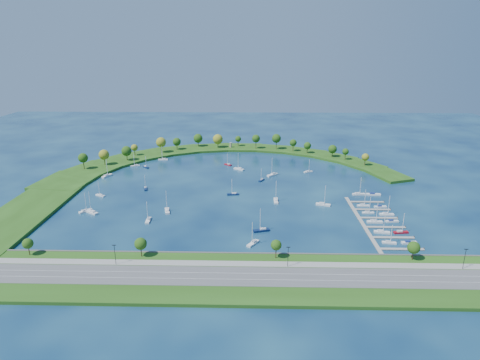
{
  "coord_description": "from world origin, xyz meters",
  "views": [
    {
      "loc": [
        12.11,
        -283.05,
        99.15
      ],
      "look_at": [
        5.0,
        5.0,
        4.0
      ],
      "focal_mm": 30.73,
      "sensor_mm": 36.0,
      "label": 1
    }
  ],
  "objects_px": {
    "moored_boat_0": "(167,210)",
    "moored_boat_10": "(146,188)",
    "docked_boat_0": "(389,242)",
    "docked_boat_7": "(387,214)",
    "docked_boat_3": "(401,232)",
    "moored_boat_1": "(92,212)",
    "moored_boat_16": "(148,220)",
    "moored_boat_12": "(163,159)",
    "docked_boat_11": "(373,194)",
    "moored_boat_9": "(262,180)",
    "moored_boat_13": "(135,165)",
    "moored_boat_7": "(233,194)",
    "moored_boat_11": "(100,195)",
    "docked_boat_8": "(363,205)",
    "moored_boat_4": "(253,243)",
    "moored_boat_14": "(85,210)",
    "moored_boat_19": "(262,230)",
    "docked_boat_1": "(409,242)",
    "harbor_tower": "(231,145)",
    "docked_boat_2": "(382,231)",
    "docked_boat_10": "(359,194)",
    "moored_boat_18": "(228,164)",
    "moored_boat_8": "(308,171)",
    "moored_boat_17": "(323,204)",
    "docked_boat_5": "(392,221)",
    "dock_system": "(374,222)",
    "moored_boat_2": "(239,169)",
    "moored_boat_6": "(276,200)",
    "docked_boat_4": "(375,221)",
    "moored_boat_5": "(107,175)",
    "moored_boat_15": "(273,174)",
    "moored_boat_3": "(146,167)",
    "docked_boat_6": "(368,212)"
  },
  "relations": [
    {
      "from": "moored_boat_8",
      "to": "moored_boat_17",
      "type": "height_order",
      "value": "moored_boat_17"
    },
    {
      "from": "moored_boat_9",
      "to": "moored_boat_13",
      "type": "distance_m",
      "value": 113.16
    },
    {
      "from": "moored_boat_7",
      "to": "docked_boat_11",
      "type": "distance_m",
      "value": 97.17
    },
    {
      "from": "moored_boat_8",
      "to": "docked_boat_1",
      "type": "bearing_deg",
      "value": -97.85
    },
    {
      "from": "moored_boat_8",
      "to": "moored_boat_19",
      "type": "height_order",
      "value": "moored_boat_19"
    },
    {
      "from": "moored_boat_0",
      "to": "moored_boat_1",
      "type": "relative_size",
      "value": 0.97
    },
    {
      "from": "moored_boat_5",
      "to": "moored_boat_18",
      "type": "height_order",
      "value": "moored_boat_5"
    },
    {
      "from": "docked_boat_8",
      "to": "docked_boat_1",
      "type": "bearing_deg",
      "value": -79.82
    },
    {
      "from": "moored_boat_0",
      "to": "moored_boat_10",
      "type": "relative_size",
      "value": 1.25
    },
    {
      "from": "dock_system",
      "to": "moored_boat_2",
      "type": "bearing_deg",
      "value": 127.91
    },
    {
      "from": "moored_boat_1",
      "to": "docked_boat_1",
      "type": "distance_m",
      "value": 184.91
    },
    {
      "from": "moored_boat_10",
      "to": "moored_boat_1",
      "type": "bearing_deg",
      "value": -43.92
    },
    {
      "from": "moored_boat_10",
      "to": "docked_boat_0",
      "type": "xyz_separation_m",
      "value": [
        148.48,
        -81.38,
        -0.01
      ]
    },
    {
      "from": "moored_boat_9",
      "to": "moored_boat_19",
      "type": "distance_m",
      "value": 89.91
    },
    {
      "from": "moored_boat_4",
      "to": "docked_boat_7",
      "type": "bearing_deg",
      "value": 149.97
    },
    {
      "from": "moored_boat_3",
      "to": "moored_boat_7",
      "type": "distance_m",
      "value": 100.36
    },
    {
      "from": "docked_boat_5",
      "to": "moored_boat_10",
      "type": "bearing_deg",
      "value": 156.04
    },
    {
      "from": "docked_boat_6",
      "to": "docked_boat_11",
      "type": "distance_m",
      "value": 34.77
    },
    {
      "from": "docked_boat_0",
      "to": "docked_boat_11",
      "type": "relative_size",
      "value": 1.09
    },
    {
      "from": "moored_boat_11",
      "to": "docked_boat_5",
      "type": "height_order",
      "value": "moored_boat_11"
    },
    {
      "from": "moored_boat_17",
      "to": "docked_boat_10",
      "type": "xyz_separation_m",
      "value": [
        28.01,
        20.19,
        -0.03
      ]
    },
    {
      "from": "harbor_tower",
      "to": "moored_boat_0",
      "type": "relative_size",
      "value": 0.35
    },
    {
      "from": "docked_boat_0",
      "to": "docked_boat_7",
      "type": "bearing_deg",
      "value": 82.75
    },
    {
      "from": "moored_boat_7",
      "to": "docked_boat_2",
      "type": "xyz_separation_m",
      "value": [
        84.81,
        -58.55,
        0.02
      ]
    },
    {
      "from": "docked_boat_5",
      "to": "docked_boat_1",
      "type": "bearing_deg",
      "value": -95.32
    },
    {
      "from": "harbor_tower",
      "to": "moored_boat_19",
      "type": "relative_size",
      "value": 0.35
    },
    {
      "from": "docked_boat_10",
      "to": "moored_boat_14",
      "type": "bearing_deg",
      "value": -175.16
    },
    {
      "from": "moored_boat_6",
      "to": "docked_boat_4",
      "type": "bearing_deg",
      "value": -119.73
    },
    {
      "from": "moored_boat_7",
      "to": "moored_boat_11",
      "type": "height_order",
      "value": "moored_boat_7"
    },
    {
      "from": "moored_boat_5",
      "to": "moored_boat_19",
      "type": "xyz_separation_m",
      "value": [
        119.7,
        -97.2,
        -0.02
      ]
    },
    {
      "from": "docked_boat_7",
      "to": "docked_boat_11",
      "type": "height_order",
      "value": "docked_boat_7"
    },
    {
      "from": "moored_boat_8",
      "to": "docked_boat_2",
      "type": "relative_size",
      "value": 0.87
    },
    {
      "from": "moored_boat_7",
      "to": "moored_boat_13",
      "type": "distance_m",
      "value": 110.18
    },
    {
      "from": "moored_boat_11",
      "to": "docked_boat_8",
      "type": "height_order",
      "value": "docked_boat_8"
    },
    {
      "from": "moored_boat_14",
      "to": "moored_boat_12",
      "type": "bearing_deg",
      "value": 29.58
    },
    {
      "from": "moored_boat_19",
      "to": "docked_boat_1",
      "type": "xyz_separation_m",
      "value": [
        77.0,
        -12.92,
        -0.36
      ]
    },
    {
      "from": "harbor_tower",
      "to": "docked_boat_2",
      "type": "height_order",
      "value": "docked_boat_2"
    },
    {
      "from": "moored_boat_11",
      "to": "docked_boat_10",
      "type": "xyz_separation_m",
      "value": [
        178.58,
        6.77,
        0.06
      ]
    },
    {
      "from": "docked_boat_3",
      "to": "docked_boat_7",
      "type": "xyz_separation_m",
      "value": [
        -0.01,
        25.07,
        0.03
      ]
    },
    {
      "from": "moored_boat_2",
      "to": "docked_boat_11",
      "type": "xyz_separation_m",
      "value": [
        94.65,
        -58.76,
        -0.25
      ]
    },
    {
      "from": "moored_boat_4",
      "to": "moored_boat_14",
      "type": "height_order",
      "value": "moored_boat_4"
    },
    {
      "from": "harbor_tower",
      "to": "moored_boat_18",
      "type": "xyz_separation_m",
      "value": [
        0.3,
        -56.84,
        -3.57
      ]
    },
    {
      "from": "moored_boat_2",
      "to": "moored_boat_4",
      "type": "xyz_separation_m",
      "value": [
        10.96,
        -134.33,
        -0.04
      ]
    },
    {
      "from": "harbor_tower",
      "to": "moored_boat_16",
      "type": "xyz_separation_m",
      "value": [
        -40.65,
        -176.61,
        -3.51
      ]
    },
    {
      "from": "moored_boat_1",
      "to": "moored_boat_15",
      "type": "bearing_deg",
      "value": -111.34
    },
    {
      "from": "dock_system",
      "to": "moored_boat_10",
      "type": "distance_m",
      "value": 158.16
    },
    {
      "from": "docked_boat_11",
      "to": "moored_boat_1",
      "type": "bearing_deg",
      "value": -166.56
    },
    {
      "from": "docked_boat_1",
      "to": "moored_boat_2",
      "type": "bearing_deg",
      "value": 120.64
    },
    {
      "from": "moored_boat_16",
      "to": "moored_boat_12",
      "type": "bearing_deg",
      "value": -175.57
    },
    {
      "from": "moored_boat_11",
      "to": "docked_boat_2",
      "type": "distance_m",
      "value": 184.27
    }
  ]
}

